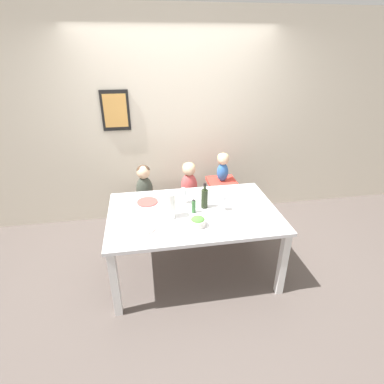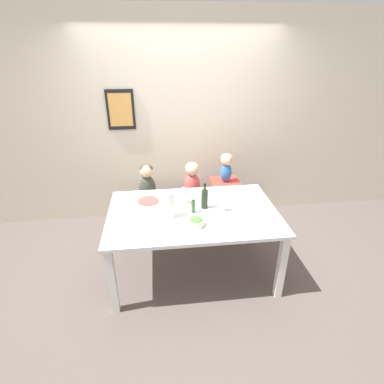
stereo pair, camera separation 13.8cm
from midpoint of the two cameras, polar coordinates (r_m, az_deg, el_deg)
ground_plane at (r=3.49m, az=1.33°, el=-14.43°), size 14.00×14.00×0.00m
wall_back at (r=4.05m, az=-1.17°, el=13.20°), size 10.00×0.09×2.70m
dining_table at (r=3.09m, az=1.46°, el=-5.06°), size 1.71×1.10×0.75m
chair_far_left at (r=3.91m, az=-7.22°, el=-2.56°), size 0.43×0.44×0.47m
chair_far_center at (r=3.94m, az=1.01°, el=-2.10°), size 0.43×0.44×0.47m
chair_right_highchair at (r=3.95m, az=7.28°, el=0.18°), size 0.36×0.37×0.68m
person_child_left at (r=3.76m, az=-7.50°, el=1.87°), size 0.21×0.18×0.49m
person_child_center at (r=3.79m, az=1.05°, el=2.32°), size 0.21×0.18×0.49m
person_baby_right at (r=3.80m, az=7.59°, el=5.07°), size 0.15×0.15×0.37m
wine_bottle at (r=3.07m, az=3.69°, el=-1.22°), size 0.07×0.07×0.27m
paper_towel_roll at (r=2.90m, az=-3.01°, el=-2.50°), size 0.10×0.10×0.26m
wine_glass_near at (r=3.02m, az=7.07°, el=-1.44°), size 0.08×0.08×0.19m
wine_glass_far at (r=3.14m, az=-0.31°, el=-0.02°), size 0.08×0.08×0.19m
salad_bowl_large at (r=2.80m, az=2.17°, el=-5.68°), size 0.15×0.15×0.09m
dinner_plate_front_left at (r=2.83m, az=-8.14°, el=-6.56°), size 0.22×0.22×0.01m
dinner_plate_back_left at (r=3.26m, az=-7.14°, el=-1.69°), size 0.22×0.22×0.01m
condiment_bottle_hot_sauce at (r=3.00m, az=1.56°, el=-2.68°), size 0.04×0.04×0.16m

